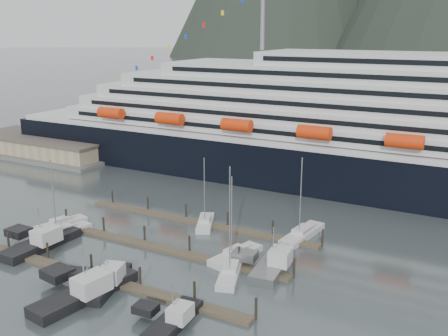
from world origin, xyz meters
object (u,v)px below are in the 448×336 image
Objects in this scene: trawler_c at (84,291)px; sailboat_d at (231,272)px; warehouse at (45,147)px; trawler_e at (272,264)px; trawler_a at (40,242)px; trawler_b at (104,281)px; sailboat_b at (62,233)px; trawler_d at (172,319)px; sailboat_f at (205,223)px; sailboat_a at (61,225)px; sailboat_g at (302,235)px; sailboat_h at (236,256)px; cruise_ship at (431,141)px.

sailboat_d is at bearing -33.65° from trawler_c.
warehouse is 3.79× the size of trawler_e.
sailboat_d is (82.40, -41.39, -1.80)m from warehouse.
trawler_b is (18.54, -5.52, -0.06)m from trawler_a.
sailboat_b is 1.38× the size of trawler_d.
sailboat_f is at bearing 19.77° from trawler_d.
sailboat_b is 22.34m from trawler_b.
sailboat_d is 21.08m from trawler_c.
warehouse is 3.51× the size of sailboat_a.
warehouse is at bearing 44.16° from sailboat_d.
trawler_d is (33.26, -14.71, 0.38)m from sailboat_b.
sailboat_b is at bearing 104.87° from sailboat_f.
trawler_d is at bearing 178.92° from sailboat_f.
sailboat_b reaches higher than warehouse.
sailboat_g is at bearing -52.32° from sailboat_a.
sailboat_a is at bearing 27.42° from trawler_a.
sailboat_f is at bearing -20.67° from warehouse.
sailboat_h is at bearing -24.16° from warehouse.
cruise_ship is at bearing -17.12° from trawler_c.
sailboat_h is at bearing -69.15° from sailboat_a.
sailboat_g is at bearing -4.09° from trawler_e.
trawler_a is (-30.39, -11.81, 0.53)m from sailboat_h.
sailboat_g is 1.06× the size of sailboat_h.
sailboat_h is at bearing 74.05° from trawler_e.
trawler_e is at bearing -71.02° from sailboat_b.
trawler_e is (0.53, -14.53, 0.51)m from sailboat_g.
cruise_ship is 4.57× the size of warehouse.
trawler_d is 20.28m from trawler_e.
cruise_ship reaches higher than sailboat_b.
trawler_a is at bearing 99.85° from trawler_e.
cruise_ship is 17.31× the size of trawler_e.
trawler_e is at bearing -171.49° from sailboat_g.
cruise_ship is 15.44× the size of sailboat_f.
sailboat_d is at bearing -146.68° from sailboat_h.
trawler_a is 20.23m from trawler_c.
sailboat_f is 0.90× the size of sailboat_g.
trawler_a reaches higher than warehouse.
warehouse is at bearing 81.73° from sailboat_g.
sailboat_d reaches higher than sailboat_b.
sailboat_f reaches higher than sailboat_a.
sailboat_b reaches higher than trawler_e.
sailboat_a is at bearing 60.35° from trawler_c.
warehouse is 88.88m from trawler_c.
sailboat_b reaches higher than trawler_a.
trawler_a is (-18.81, -21.91, 0.55)m from sailboat_f.
sailboat_f is at bearing -130.36° from cruise_ship.
cruise_ship is at bearing -10.15° from sailboat_h.
sailboat_h is 0.88× the size of trawler_c.
trawler_d is (2.05, -20.90, 0.37)m from sailboat_h.
sailboat_d is 6.35m from trawler_e.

